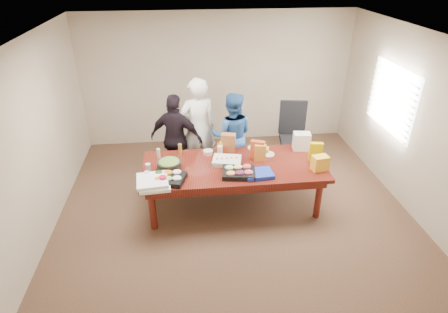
{
  "coord_description": "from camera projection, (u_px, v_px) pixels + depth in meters",
  "views": [
    {
      "loc": [
        -0.7,
        -4.95,
        3.63
      ],
      "look_at": [
        -0.14,
        0.1,
        0.86
      ],
      "focal_mm": 29.93,
      "sensor_mm": 36.0,
      "label": 1
    }
  ],
  "objects": [
    {
      "name": "wall_left",
      "position": [
        39.0,
        139.0,
        5.21
      ],
      "size": [
        0.04,
        5.0,
        2.7
      ],
      "primitive_type": "cube",
      "color": "beige",
      "rests_on": "floor"
    },
    {
      "name": "chip_bag_red",
      "position": [
        257.0,
        150.0,
        5.86
      ],
      "size": [
        0.23,
        0.16,
        0.32
      ],
      "primitive_type": "cube",
      "rotation": [
        0.0,
        0.0,
        -0.38
      ],
      "color": "#B24320",
      "rests_on": "conference_table"
    },
    {
      "name": "ceiling",
      "position": [
        235.0,
        34.0,
        4.82
      ],
      "size": [
        5.5,
        5.0,
        0.02
      ],
      "primitive_type": "cube",
      "color": "white",
      "rests_on": "wall_back"
    },
    {
      "name": "office_chair",
      "position": [
        295.0,
        138.0,
        6.96
      ],
      "size": [
        0.69,
        0.69,
        1.19
      ],
      "primitive_type": "cube",
      "rotation": [
        0.0,
        0.0,
        -0.15
      ],
      "color": "black",
      "rests_on": "floor"
    },
    {
      "name": "window_blinds",
      "position": [
        389.0,
        99.0,
        6.19
      ],
      "size": [
        0.04,
        1.36,
        1.0
      ],
      "primitive_type": "cube",
      "color": "beige",
      "rests_on": "wall_right"
    },
    {
      "name": "ranch_bottle",
      "position": [
        159.0,
        153.0,
        5.92
      ],
      "size": [
        0.06,
        0.06,
        0.16
      ],
      "primitive_type": "cylinder",
      "rotation": [
        0.0,
        0.0,
        -0.2
      ],
      "color": "beige",
      "rests_on": "conference_table"
    },
    {
      "name": "person_center",
      "position": [
        198.0,
        129.0,
        6.53
      ],
      "size": [
        0.76,
        0.6,
        1.84
      ],
      "primitive_type": "imported",
      "rotation": [
        0.0,
        0.0,
        3.4
      ],
      "color": "white",
      "rests_on": "floor"
    },
    {
      "name": "pizza_box_lower",
      "position": [
        155.0,
        184.0,
        5.24
      ],
      "size": [
        0.46,
        0.46,
        0.05
      ],
      "primitive_type": "cube",
      "rotation": [
        0.0,
        0.0,
        0.08
      ],
      "color": "white",
      "rests_on": "conference_table"
    },
    {
      "name": "conference_table",
      "position": [
        233.0,
        185.0,
        5.94
      ],
      "size": [
        2.8,
        1.2,
        0.75
      ],
      "primitive_type": "cube",
      "color": "#4C1C0F",
      "rests_on": "floor"
    },
    {
      "name": "chip_bag_yellow",
      "position": [
        316.0,
        152.0,
        5.83
      ],
      "size": [
        0.21,
        0.11,
        0.3
      ],
      "primitive_type": "cube",
      "rotation": [
        0.0,
        0.0,
        -0.15
      ],
      "color": "#D5C502",
      "rests_on": "conference_table"
    },
    {
      "name": "bread_loaf",
      "position": [
        227.0,
        147.0,
        6.16
      ],
      "size": [
        0.32,
        0.17,
        0.12
      ],
      "primitive_type": "cube",
      "rotation": [
        0.0,
        0.0,
        -0.12
      ],
      "color": "brown",
      "rests_on": "conference_table"
    },
    {
      "name": "wall_right",
      "position": [
        411.0,
        121.0,
        5.74
      ],
      "size": [
        0.04,
        5.0,
        2.7
      ],
      "primitive_type": "cube",
      "color": "beige",
      "rests_on": "floor"
    },
    {
      "name": "chip_bag_blue",
      "position": [
        259.0,
        174.0,
        5.48
      ],
      "size": [
        0.43,
        0.33,
        0.06
      ],
      "primitive_type": "cube",
      "rotation": [
        0.0,
        0.0,
        0.07
      ],
      "color": "#1C36B1",
      "rests_on": "conference_table"
    },
    {
      "name": "floor",
      "position": [
        233.0,
        205.0,
        6.13
      ],
      "size": [
        5.5,
        5.0,
        0.02
      ],
      "primitive_type": "cube",
      "color": "#47301E",
      "rests_on": "ground"
    },
    {
      "name": "wall_front",
      "position": [
        272.0,
        247.0,
        3.3
      ],
      "size": [
        5.5,
        0.04,
        2.7
      ],
      "primitive_type": "cube",
      "color": "beige",
      "rests_on": "floor"
    },
    {
      "name": "person_right",
      "position": [
        232.0,
        136.0,
        6.59
      ],
      "size": [
        0.85,
        0.71,
        1.59
      ],
      "primitive_type": "imported",
      "rotation": [
        0.0,
        0.0,
        2.99
      ],
      "color": "#2D5C9D",
      "rests_on": "floor"
    },
    {
      "name": "grocery_bag_yellow",
      "position": [
        320.0,
        163.0,
        5.58
      ],
      "size": [
        0.26,
        0.2,
        0.23
      ],
      "primitive_type": "cube",
      "rotation": [
        0.0,
        0.0,
        0.18
      ],
      "color": "yellow",
      "rests_on": "conference_table"
    },
    {
      "name": "plate_a",
      "position": [
        267.0,
        154.0,
        6.07
      ],
      "size": [
        0.24,
        0.24,
        0.01
      ],
      "primitive_type": "cylinder",
      "rotation": [
        0.0,
        0.0,
        -0.05
      ],
      "color": "silver",
      "rests_on": "conference_table"
    },
    {
      "name": "dip_bowl_b",
      "position": [
        208.0,
        152.0,
        6.07
      ],
      "size": [
        0.17,
        0.17,
        0.06
      ],
      "primitive_type": "cylinder",
      "rotation": [
        0.0,
        0.0,
        -0.11
      ],
      "color": "beige",
      "rests_on": "conference_table"
    },
    {
      "name": "fruit_tray",
      "position": [
        239.0,
        173.0,
        5.5
      ],
      "size": [
        0.52,
        0.44,
        0.07
      ],
      "primitive_type": "cube",
      "rotation": [
        0.0,
        0.0,
        -0.14
      ],
      "color": "black",
      "rests_on": "conference_table"
    },
    {
      "name": "sheet_cake",
      "position": [
        227.0,
        161.0,
        5.81
      ],
      "size": [
        0.49,
        0.41,
        0.08
      ],
      "primitive_type": "cube",
      "rotation": [
        0.0,
        0.0,
        -0.21
      ],
      "color": "silver",
      "rests_on": "conference_table"
    },
    {
      "name": "plate_b",
      "position": [
        254.0,
        148.0,
        6.25
      ],
      "size": [
        0.25,
        0.25,
        0.01
      ],
      "primitive_type": "cylinder",
      "rotation": [
        0.0,
        0.0,
        -0.14
      ],
      "color": "silver",
      "rests_on": "conference_table"
    },
    {
      "name": "clear_cup_b",
      "position": [
        148.0,
        167.0,
        5.6
      ],
      "size": [
        0.1,
        0.1,
        0.11
      ],
      "primitive_type": "cylinder",
      "rotation": [
        0.0,
        0.0,
        0.27
      ],
      "color": "silver",
      "rests_on": "conference_table"
    },
    {
      "name": "grocery_bag_white",
      "position": [
        301.0,
        141.0,
        6.16
      ],
      "size": [
        0.29,
        0.23,
        0.29
      ],
      "primitive_type": "cube",
      "rotation": [
        0.0,
        0.0,
        -0.12
      ],
      "color": "white",
      "rests_on": "conference_table"
    },
    {
      "name": "mayo_jar",
      "position": [
        220.0,
        150.0,
        6.07
      ],
      "size": [
        0.09,
        0.09,
        0.13
      ],
      "primitive_type": "cylinder",
      "rotation": [
        0.0,
        0.0,
        0.02
      ],
      "color": "beige",
      "rests_on": "conference_table"
    },
    {
      "name": "veggie_tray",
      "position": [
        168.0,
        178.0,
        5.36
      ],
      "size": [
        0.57,
        0.5,
        0.07
      ],
      "primitive_type": "cube",
      "rotation": [
        0.0,
        0.0,
        -0.32
      ],
      "color": "black",
      "rests_on": "conference_table"
    },
    {
      "name": "kraft_bag",
      "position": [
        228.0,
        142.0,
        6.12
      ],
      "size": [
        0.26,
        0.19,
        0.3
      ],
      "primitive_type": "cube",
      "rotation": [
        0.0,
        0.0,
        -0.27
      ],
      "color": "#94582E",
      "rests_on": "conference_table"
    },
    {
      "name": "person_left",
      "position": [
        176.0,
        139.0,
        6.48
      ],
      "size": [
        1.01,
        0.69,
        1.59
      ],
      "primitive_type": "imported",
      "rotation": [
        0.0,
        0.0,
        2.79
      ],
      "color": "black",
      "rests_on": "floor"
    },
    {
      "name": "dressing_bottle",
      "position": [
        180.0,
        149.0,
        6.03
      ],
      "size": [
        0.06,
        0.06,
        0.19
      ],
      "primitive_type": "cylinder",
      "rotation": [
        0.0,
        0.0,
        -0.04
      ],
      "color": "olive",
      "rests_on": "conference_table"
    },
    {
      "name": "mustard_bottle",
      "position": [
        222.0,
        146.0,
        6.13
      ],
      "size": [
        0.08,
        0.08,
        0.18
      ],
      "primitive_type": "cylinder",
      "rotation": [
        0.0,
        0.0,
        0.31
      ],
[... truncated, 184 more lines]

